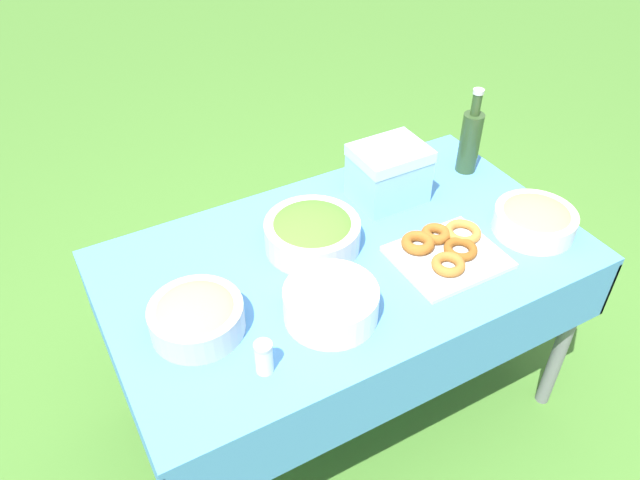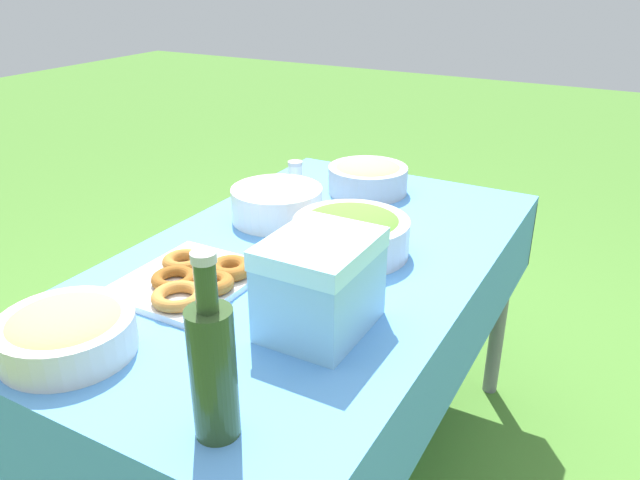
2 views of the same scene
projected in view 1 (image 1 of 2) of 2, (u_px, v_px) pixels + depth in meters
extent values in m
plane|color=#477A2D|center=(342.00, 400.00, 2.40)|extent=(14.00, 14.00, 0.00)
cube|color=#4C8CD1|center=(347.00, 258.00, 1.94)|extent=(1.48, 0.86, 0.02)
cube|color=#4C8CD1|center=(287.00, 217.00, 2.30)|extent=(1.48, 0.01, 0.22)
cube|color=#4C8CD1|center=(424.00, 379.00, 1.73)|extent=(1.48, 0.01, 0.22)
cube|color=#4C8CD1|center=(517.00, 219.00, 2.29)|extent=(0.01, 0.86, 0.22)
cube|color=#4C8CD1|center=(120.00, 375.00, 1.74)|extent=(0.01, 0.86, 0.22)
cylinder|color=slate|center=(436.00, 222.00, 2.68)|extent=(0.05, 0.05, 0.72)
cylinder|color=slate|center=(122.00, 339.00, 2.17)|extent=(0.05, 0.05, 0.72)
cylinder|color=slate|center=(565.00, 336.00, 2.18)|extent=(0.05, 0.05, 0.72)
cylinder|color=silver|center=(312.00, 235.00, 1.93)|extent=(0.30, 0.30, 0.09)
ellipsoid|color=#51892D|center=(312.00, 227.00, 1.91)|extent=(0.26, 0.26, 0.07)
cylinder|color=#B2B7BC|center=(197.00, 318.00, 1.67)|extent=(0.25, 0.25, 0.09)
ellipsoid|color=tan|center=(196.00, 311.00, 1.65)|extent=(0.22, 0.22, 0.07)
cube|color=silver|center=(448.00, 257.00, 1.91)|extent=(0.32, 0.27, 0.02)
torus|color=brown|center=(461.00, 249.00, 1.91)|extent=(0.14, 0.14, 0.03)
torus|color=#A36628|center=(448.00, 264.00, 1.85)|extent=(0.12, 0.12, 0.03)
torus|color=#93561E|center=(418.00, 243.00, 1.92)|extent=(0.13, 0.13, 0.03)
torus|color=#B27533|center=(463.00, 232.00, 1.97)|extent=(0.13, 0.13, 0.03)
torus|color=#93561E|center=(436.00, 234.00, 1.96)|extent=(0.12, 0.12, 0.03)
cylinder|color=white|center=(331.00, 314.00, 1.73)|extent=(0.26, 0.26, 0.01)
cylinder|color=white|center=(331.00, 311.00, 1.72)|extent=(0.26, 0.26, 0.01)
cylinder|color=white|center=(331.00, 308.00, 1.71)|extent=(0.26, 0.26, 0.01)
cylinder|color=white|center=(331.00, 305.00, 1.71)|extent=(0.26, 0.26, 0.01)
cylinder|color=white|center=(331.00, 302.00, 1.70)|extent=(0.26, 0.26, 0.01)
cylinder|color=white|center=(331.00, 299.00, 1.69)|extent=(0.26, 0.26, 0.01)
cylinder|color=white|center=(331.00, 296.00, 1.68)|extent=(0.26, 0.26, 0.01)
cylinder|color=white|center=(331.00, 292.00, 1.67)|extent=(0.26, 0.26, 0.01)
cylinder|color=#2D4723|center=(470.00, 143.00, 2.23)|extent=(0.07, 0.07, 0.23)
cylinder|color=#2D4723|center=(476.00, 104.00, 2.13)|extent=(0.03, 0.03, 0.08)
cylinder|color=#B7B7B7|center=(479.00, 91.00, 2.10)|extent=(0.04, 0.04, 0.02)
cylinder|color=silver|center=(534.00, 221.00, 2.00)|extent=(0.26, 0.26, 0.07)
ellipsoid|color=tan|center=(536.00, 216.00, 1.98)|extent=(0.23, 0.23, 0.07)
cube|color=#8CC6E5|center=(388.00, 179.00, 2.11)|extent=(0.23, 0.19, 0.16)
cube|color=#BAF4FF|center=(390.00, 153.00, 2.05)|extent=(0.24, 0.19, 0.04)
cylinder|color=white|center=(264.00, 359.00, 1.56)|extent=(0.05, 0.05, 0.09)
cylinder|color=silver|center=(263.00, 346.00, 1.53)|extent=(0.05, 0.05, 0.01)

